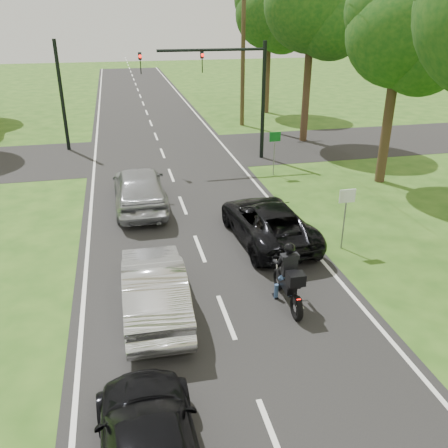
{
  "coord_description": "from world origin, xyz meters",
  "views": [
    {
      "loc": [
        -2.34,
        -10.09,
        7.37
      ],
      "look_at": [
        0.62,
        3.0,
        1.3
      ],
      "focal_mm": 38.0,
      "sensor_mm": 36.0,
      "label": 1
    }
  ],
  "objects_px": {
    "silver_sedan": "(154,287)",
    "silver_suv": "(139,187)",
    "traffic_signal": "(229,80)",
    "dark_suv": "(267,221)",
    "utility_pole_far": "(243,48)",
    "motorcycle_rider": "(289,281)",
    "sign_green": "(275,143)",
    "sign_white": "(346,205)"
  },
  "relations": [
    {
      "from": "utility_pole_far",
      "to": "traffic_signal",
      "type": "bearing_deg",
      "value": -109.68
    },
    {
      "from": "motorcycle_rider",
      "to": "dark_suv",
      "type": "xyz_separation_m",
      "value": [
        0.66,
        3.99,
        -0.03
      ]
    },
    {
      "from": "silver_suv",
      "to": "dark_suv",
      "type": "bearing_deg",
      "value": 135.64
    },
    {
      "from": "silver_sedan",
      "to": "sign_green",
      "type": "xyz_separation_m",
      "value": [
        6.68,
        10.33,
        0.83
      ]
    },
    {
      "from": "traffic_signal",
      "to": "sign_white",
      "type": "xyz_separation_m",
      "value": [
        1.36,
        -11.02,
        -2.54
      ]
    },
    {
      "from": "utility_pole_far",
      "to": "sign_green",
      "type": "xyz_separation_m",
      "value": [
        -1.3,
        -11.02,
        -3.49
      ]
    },
    {
      "from": "motorcycle_rider",
      "to": "utility_pole_far",
      "type": "relative_size",
      "value": 0.22
    },
    {
      "from": "motorcycle_rider",
      "to": "dark_suv",
      "type": "bearing_deg",
      "value": 80.91
    },
    {
      "from": "utility_pole_far",
      "to": "sign_green",
      "type": "bearing_deg",
      "value": -96.73
    },
    {
      "from": "dark_suv",
      "to": "traffic_signal",
      "type": "relative_size",
      "value": 0.78
    },
    {
      "from": "sign_white",
      "to": "sign_green",
      "type": "relative_size",
      "value": 1.0
    },
    {
      "from": "silver_suv",
      "to": "traffic_signal",
      "type": "relative_size",
      "value": 0.79
    },
    {
      "from": "silver_sedan",
      "to": "sign_green",
      "type": "relative_size",
      "value": 2.15
    },
    {
      "from": "traffic_signal",
      "to": "utility_pole_far",
      "type": "xyz_separation_m",
      "value": [
        2.86,
        8.0,
        0.95
      ]
    },
    {
      "from": "traffic_signal",
      "to": "silver_sedan",
      "type": "bearing_deg",
      "value": -111.0
    },
    {
      "from": "sign_green",
      "to": "silver_sedan",
      "type": "bearing_deg",
      "value": -122.91
    },
    {
      "from": "dark_suv",
      "to": "sign_white",
      "type": "bearing_deg",
      "value": 148.53
    },
    {
      "from": "traffic_signal",
      "to": "sign_white",
      "type": "relative_size",
      "value": 3.0
    },
    {
      "from": "silver_sedan",
      "to": "sign_green",
      "type": "distance_m",
      "value": 12.33
    },
    {
      "from": "motorcycle_rider",
      "to": "utility_pole_far",
      "type": "xyz_separation_m",
      "value": [
        4.43,
        21.8,
        4.35
      ]
    },
    {
      "from": "silver_sedan",
      "to": "utility_pole_far",
      "type": "distance_m",
      "value": 23.2
    },
    {
      "from": "motorcycle_rider",
      "to": "silver_suv",
      "type": "distance_m",
      "value": 8.7
    },
    {
      "from": "dark_suv",
      "to": "sign_white",
      "type": "height_order",
      "value": "sign_white"
    },
    {
      "from": "silver_suv",
      "to": "sign_white",
      "type": "height_order",
      "value": "sign_white"
    },
    {
      "from": "silver_sedan",
      "to": "silver_suv",
      "type": "xyz_separation_m",
      "value": [
        0.08,
        7.52,
        0.11
      ]
    },
    {
      "from": "motorcycle_rider",
      "to": "dark_suv",
      "type": "relative_size",
      "value": 0.43
    },
    {
      "from": "utility_pole_far",
      "to": "sign_white",
      "type": "bearing_deg",
      "value": -94.51
    },
    {
      "from": "dark_suv",
      "to": "silver_sedan",
      "type": "bearing_deg",
      "value": 36.43
    },
    {
      "from": "sign_white",
      "to": "sign_green",
      "type": "bearing_deg",
      "value": 88.57
    },
    {
      "from": "silver_suv",
      "to": "sign_green",
      "type": "xyz_separation_m",
      "value": [
        6.6,
        2.81,
        0.73
      ]
    },
    {
      "from": "sign_green",
      "to": "motorcycle_rider",
      "type": "bearing_deg",
      "value": -106.18
    },
    {
      "from": "motorcycle_rider",
      "to": "silver_suv",
      "type": "height_order",
      "value": "motorcycle_rider"
    },
    {
      "from": "motorcycle_rider",
      "to": "sign_green",
      "type": "xyz_separation_m",
      "value": [
        3.13,
        10.78,
        0.87
      ]
    },
    {
      "from": "motorcycle_rider",
      "to": "dark_suv",
      "type": "height_order",
      "value": "motorcycle_rider"
    },
    {
      "from": "silver_sedan",
      "to": "traffic_signal",
      "type": "bearing_deg",
      "value": -110.2
    },
    {
      "from": "motorcycle_rider",
      "to": "silver_sedan",
      "type": "bearing_deg",
      "value": 173.03
    },
    {
      "from": "sign_white",
      "to": "motorcycle_rider",
      "type": "bearing_deg",
      "value": -136.46
    },
    {
      "from": "dark_suv",
      "to": "traffic_signal",
      "type": "height_order",
      "value": "traffic_signal"
    },
    {
      "from": "traffic_signal",
      "to": "sign_white",
      "type": "height_order",
      "value": "traffic_signal"
    },
    {
      "from": "silver_sedan",
      "to": "silver_suv",
      "type": "bearing_deg",
      "value": -89.84
    },
    {
      "from": "silver_suv",
      "to": "traffic_signal",
      "type": "height_order",
      "value": "traffic_signal"
    },
    {
      "from": "silver_suv",
      "to": "utility_pole_far",
      "type": "distance_m",
      "value": 16.47
    }
  ]
}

